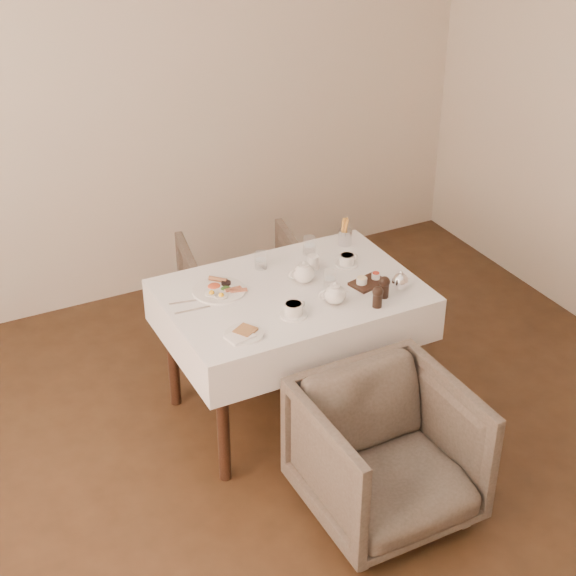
% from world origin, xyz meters
% --- Properties ---
extents(table, '(1.28, 0.88, 0.75)m').
position_xyz_m(table, '(0.18, 0.88, 0.64)').
color(table, black).
rests_on(table, ground).
extents(armchair_near, '(0.72, 0.74, 0.67)m').
position_xyz_m(armchair_near, '(0.22, 0.01, 0.33)').
color(armchair_near, '#443B32').
rests_on(armchair_near, ground).
extents(armchair_far, '(0.79, 0.81, 0.64)m').
position_xyz_m(armchair_far, '(0.26, 1.66, 0.32)').
color(armchair_far, '#443B32').
rests_on(armchair_far, ground).
extents(breakfast_plate, '(0.27, 0.27, 0.03)m').
position_xyz_m(breakfast_plate, '(-0.15, 1.04, 0.76)').
color(breakfast_plate, white).
rests_on(breakfast_plate, table).
extents(side_plate, '(0.19, 0.18, 0.02)m').
position_xyz_m(side_plate, '(-0.22, 0.61, 0.76)').
color(side_plate, white).
rests_on(side_plate, table).
extents(teapot_centre, '(0.17, 0.13, 0.13)m').
position_xyz_m(teapot_centre, '(0.27, 0.92, 0.82)').
color(teapot_centre, white).
rests_on(teapot_centre, table).
extents(teapot_front, '(0.18, 0.15, 0.12)m').
position_xyz_m(teapot_front, '(0.31, 0.67, 0.82)').
color(teapot_front, white).
rests_on(teapot_front, table).
extents(creamer, '(0.07, 0.07, 0.07)m').
position_xyz_m(creamer, '(0.38, 1.03, 0.79)').
color(creamer, white).
rests_on(creamer, table).
extents(teacup_near, '(0.14, 0.14, 0.07)m').
position_xyz_m(teacup_near, '(0.07, 0.66, 0.79)').
color(teacup_near, white).
rests_on(teacup_near, table).
extents(teacup_far, '(0.12, 0.12, 0.06)m').
position_xyz_m(teacup_far, '(0.56, 0.98, 0.78)').
color(teacup_far, white).
rests_on(teacup_far, table).
extents(glass_left, '(0.07, 0.07, 0.09)m').
position_xyz_m(glass_left, '(0.14, 1.16, 0.80)').
color(glass_left, silver).
rests_on(glass_left, table).
extents(glass_mid, '(0.08, 0.08, 0.09)m').
position_xyz_m(glass_mid, '(0.37, 0.82, 0.80)').
color(glass_mid, silver).
rests_on(glass_mid, table).
extents(glass_right, '(0.09, 0.09, 0.10)m').
position_xyz_m(glass_right, '(0.44, 1.19, 0.80)').
color(glass_right, silver).
rests_on(glass_right, table).
extents(condiment_board, '(0.20, 0.16, 0.05)m').
position_xyz_m(condiment_board, '(0.55, 0.75, 0.77)').
color(condiment_board, black).
rests_on(condiment_board, table).
extents(pepper_mill_left, '(0.07, 0.07, 0.11)m').
position_xyz_m(pepper_mill_left, '(0.48, 0.55, 0.81)').
color(pepper_mill_left, black).
rests_on(pepper_mill_left, table).
extents(pepper_mill_right, '(0.07, 0.07, 0.12)m').
position_xyz_m(pepper_mill_right, '(0.56, 0.61, 0.81)').
color(pepper_mill_right, black).
rests_on(pepper_mill_right, table).
extents(silver_pot, '(0.12, 0.11, 0.11)m').
position_xyz_m(silver_pot, '(0.67, 0.64, 0.81)').
color(silver_pot, white).
rests_on(silver_pot, table).
extents(fries_cup, '(0.07, 0.07, 0.16)m').
position_xyz_m(fries_cup, '(0.67, 1.19, 0.82)').
color(fries_cup, silver).
rests_on(fries_cup, table).
extents(cutlery_fork, '(0.18, 0.05, 0.00)m').
position_xyz_m(cutlery_fork, '(-0.34, 1.01, 0.76)').
color(cutlery_fork, silver).
rests_on(cutlery_fork, table).
extents(cutlery_knife, '(0.18, 0.03, 0.00)m').
position_xyz_m(cutlery_knife, '(-0.34, 0.92, 0.76)').
color(cutlery_knife, silver).
rests_on(cutlery_knife, table).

